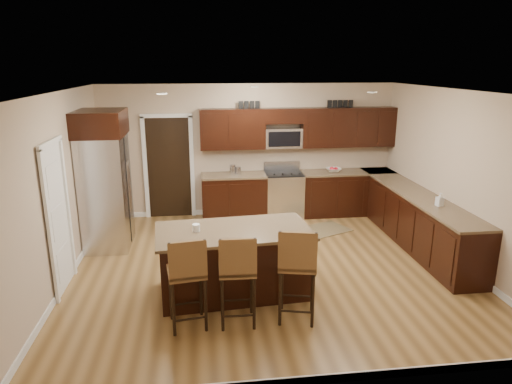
{
  "coord_description": "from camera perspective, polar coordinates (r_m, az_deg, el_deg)",
  "views": [
    {
      "loc": [
        -1.01,
        -6.49,
        3.08
      ],
      "look_at": [
        -0.15,
        0.4,
        1.12
      ],
      "focal_mm": 32.0,
      "sensor_mm": 36.0,
      "label": 1
    }
  ],
  "objects": [
    {
      "name": "floor",
      "position": [
        7.26,
        1.58,
        -9.35
      ],
      "size": [
        6.0,
        6.0,
        0.0
      ],
      "primitive_type": "plane",
      "color": "olive",
      "rests_on": "ground"
    },
    {
      "name": "ceiling",
      "position": [
        6.58,
        1.76,
        12.45
      ],
      "size": [
        6.0,
        6.0,
        0.0
      ],
      "primitive_type": "plane",
      "rotation": [
        3.14,
        0.0,
        0.0
      ],
      "color": "silver",
      "rests_on": "wall_back"
    },
    {
      "name": "wall_back",
      "position": [
        9.46,
        -0.86,
        5.22
      ],
      "size": [
        6.0,
        0.0,
        6.0
      ],
      "primitive_type": "plane",
      "rotation": [
        1.57,
        0.0,
        0.0
      ],
      "color": "tan",
      "rests_on": "floor"
    },
    {
      "name": "wall_left",
      "position": [
        7.01,
        -23.36,
        0.16
      ],
      "size": [
        0.0,
        5.5,
        5.5
      ],
      "primitive_type": "plane",
      "rotation": [
        1.57,
        0.0,
        1.57
      ],
      "color": "tan",
      "rests_on": "floor"
    },
    {
      "name": "wall_right",
      "position": [
        7.82,
        23.96,
        1.61
      ],
      "size": [
        0.0,
        5.5,
        5.5
      ],
      "primitive_type": "plane",
      "rotation": [
        1.57,
        0.0,
        -1.57
      ],
      "color": "tan",
      "rests_on": "floor"
    },
    {
      "name": "base_cabinets",
      "position": [
        8.85,
        12.44,
        -1.83
      ],
      "size": [
        4.02,
        3.96,
        0.92
      ],
      "color": "black",
      "rests_on": "floor"
    },
    {
      "name": "upper_cabinets",
      "position": [
        9.39,
        5.65,
        8.1
      ],
      "size": [
        4.0,
        0.33,
        0.8
      ],
      "color": "black",
      "rests_on": "wall_back"
    },
    {
      "name": "range",
      "position": [
        9.47,
        3.45,
        -0.26
      ],
      "size": [
        0.76,
        0.64,
        1.11
      ],
      "color": "silver",
      "rests_on": "floor"
    },
    {
      "name": "microwave",
      "position": [
        9.37,
        3.4,
        6.77
      ],
      "size": [
        0.76,
        0.31,
        0.4
      ],
      "primitive_type": "cube",
      "color": "silver",
      "rests_on": "upper_cabinets"
    },
    {
      "name": "doorway",
      "position": [
        9.47,
        -10.82,
        2.98
      ],
      "size": [
        0.85,
        0.03,
        2.06
      ],
      "primitive_type": "cube",
      "color": "black",
      "rests_on": "floor"
    },
    {
      "name": "pantry_door",
      "position": [
        6.82,
        -23.57,
        -3.18
      ],
      "size": [
        0.03,
        0.8,
        2.04
      ],
      "primitive_type": "cube",
      "color": "white",
      "rests_on": "floor"
    },
    {
      "name": "letter_decor",
      "position": [
        9.31,
        4.85,
        10.87
      ],
      "size": [
        2.2,
        0.03,
        0.15
      ],
      "primitive_type": null,
      "color": "black",
      "rests_on": "upper_cabinets"
    },
    {
      "name": "island",
      "position": [
        6.36,
        -2.76,
        -8.86
      ],
      "size": [
        2.15,
        1.25,
        0.92
      ],
      "rotation": [
        0.0,
        0.0,
        0.08
      ],
      "color": "black",
      "rests_on": "floor"
    },
    {
      "name": "stool_left",
      "position": [
        5.46,
        -8.6,
        -9.93
      ],
      "size": [
        0.49,
        0.49,
        1.17
      ],
      "rotation": [
        0.0,
        0.0,
        0.14
      ],
      "color": "brown",
      "rests_on": "floor"
    },
    {
      "name": "stool_mid",
      "position": [
        5.47,
        -2.34,
        -9.69
      ],
      "size": [
        0.45,
        0.45,
        1.17
      ],
      "rotation": [
        0.0,
        0.0,
        -0.03
      ],
      "color": "brown",
      "rests_on": "floor"
    },
    {
      "name": "stool_right",
      "position": [
        5.55,
        5.2,
        -8.99
      ],
      "size": [
        0.55,
        0.55,
        1.22
      ],
      "rotation": [
        0.0,
        0.0,
        -0.23
      ],
      "color": "brown",
      "rests_on": "floor"
    },
    {
      "name": "refrigerator",
      "position": [
        8.11,
        -18.36,
        1.55
      ],
      "size": [
        0.79,
        1.03,
        2.35
      ],
      "color": "silver",
      "rests_on": "floor"
    },
    {
      "name": "floor_mat",
      "position": [
        8.85,
        8.26,
        -4.73
      ],
      "size": [
        1.18,
        1.01,
        0.01
      ],
      "primitive_type": "cube",
      "rotation": [
        0.0,
        0.0,
        0.42
      ],
      "color": "brown",
      "rests_on": "floor"
    },
    {
      "name": "fruit_bowl",
      "position": [
        9.59,
        9.67,
        2.75
      ],
      "size": [
        0.31,
        0.31,
        0.08
      ],
      "primitive_type": "imported",
      "rotation": [
        0.0,
        0.0,
        0.0
      ],
      "color": "silver",
      "rests_on": "base_cabinets"
    },
    {
      "name": "soap_bottle",
      "position": [
        7.7,
        21.99,
        -0.87
      ],
      "size": [
        0.11,
        0.11,
        0.21
      ],
      "primitive_type": "imported",
      "rotation": [
        0.0,
        0.0,
        0.19
      ],
      "color": "#B2B2B2",
      "rests_on": "base_cabinets"
    },
    {
      "name": "canister_tall",
      "position": [
        9.2,
        -2.94,
        2.8
      ],
      "size": [
        0.12,
        0.12,
        0.2
      ],
      "primitive_type": "cylinder",
      "color": "silver",
      "rests_on": "base_cabinets"
    },
    {
      "name": "canister_short",
      "position": [
        9.21,
        -2.25,
        2.68
      ],
      "size": [
        0.11,
        0.11,
        0.15
      ],
      "primitive_type": "cylinder",
      "color": "silver",
      "rests_on": "base_cabinets"
    },
    {
      "name": "island_jar",
      "position": [
        6.14,
        -7.49,
        -4.45
      ],
      "size": [
        0.1,
        0.1,
        0.1
      ],
      "primitive_type": "cylinder",
      "color": "white",
      "rests_on": "island"
    }
  ]
}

